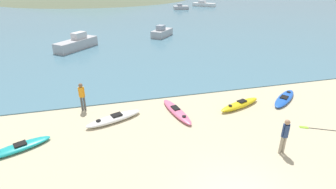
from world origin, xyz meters
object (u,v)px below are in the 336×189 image
moored_boat_4 (181,7)px  kayak_on_sand_3 (114,118)px  kayak_on_sand_1 (17,148)px  person_near_waterline (82,95)px  moored_boat_1 (77,43)px  moored_boat_3 (162,32)px  loose_paddle (328,130)px  kayak_on_sand_2 (240,104)px  kayak_on_sand_4 (177,111)px  kayak_on_sand_0 (284,98)px  moored_boat_2 (204,4)px  person_near_foreground (285,134)px

moored_boat_4 → kayak_on_sand_3: bearing=-111.2°
kayak_on_sand_1 → kayak_on_sand_3: bearing=19.2°
kayak_on_sand_3 → person_near_waterline: (-1.68, 1.76, 0.83)m
moored_boat_1 → moored_boat_3: 11.00m
kayak_on_sand_3 → loose_paddle: kayak_on_sand_3 is taller
kayak_on_sand_2 → loose_paddle: (3.20, -3.57, -0.16)m
kayak_on_sand_3 → kayak_on_sand_4: bearing=-0.2°
kayak_on_sand_0 → kayak_on_sand_3: kayak_on_sand_3 is taller
kayak_on_sand_1 → moored_boat_1: moored_boat_1 is taller
kayak_on_sand_4 → moored_boat_1: (-6.44, 16.54, 0.53)m
kayak_on_sand_0 → moored_boat_2: moored_boat_2 is taller
kayak_on_sand_2 → person_near_waterline: size_ratio=1.82×
kayak_on_sand_0 → moored_boat_2: bearing=73.9°
kayak_on_sand_0 → person_near_foreground: (-3.70, -4.76, 0.87)m
moored_boat_3 → kayak_on_sand_4: bearing=-100.9°
kayak_on_sand_0 → kayak_on_sand_4: 7.29m
kayak_on_sand_2 → moored_boat_1: bearing=122.0°
kayak_on_sand_2 → person_near_waterline: 9.54m
kayak_on_sand_1 → kayak_on_sand_4: kayak_on_sand_4 is taller
kayak_on_sand_2 → moored_boat_1: (-10.44, 16.74, 0.49)m
person_near_waterline → loose_paddle: bearing=-23.9°
person_near_foreground → kayak_on_sand_0: bearing=52.1°
kayak_on_sand_2 → kayak_on_sand_3: bearing=178.4°
kayak_on_sand_4 → moored_boat_2: (22.27, 52.02, 0.41)m
kayak_on_sand_4 → kayak_on_sand_3: bearing=179.8°
kayak_on_sand_2 → moored_boat_2: size_ratio=0.58×
kayak_on_sand_4 → person_near_waterline: size_ratio=1.98×
kayak_on_sand_0 → kayak_on_sand_4: bearing=179.5°
kayak_on_sand_3 → loose_paddle: size_ratio=1.30×
person_near_foreground → person_near_waterline: 11.07m
kayak_on_sand_0 → moored_boat_4: moored_boat_4 is taller
kayak_on_sand_4 → kayak_on_sand_0: bearing=-0.5°
kayak_on_sand_1 → moored_boat_2: (30.44, 53.59, 0.41)m
kayak_on_sand_3 → person_near_foreground: 8.72m
kayak_on_sand_1 → moored_boat_3: bearing=61.1°
moored_boat_2 → kayak_on_sand_1: bearing=-119.6°
person_near_waterline → moored_boat_4: size_ratio=0.49×
moored_boat_1 → person_near_waterline: bearing=-85.6°
kayak_on_sand_0 → kayak_on_sand_1: (-15.46, -1.51, -0.00)m
person_near_foreground → moored_boat_1: (-10.03, 21.36, -0.34)m
kayak_on_sand_3 → moored_boat_2: size_ratio=0.60×
kayak_on_sand_2 → moored_boat_1: moored_boat_1 is taller
kayak_on_sand_0 → kayak_on_sand_3: 10.91m
moored_boat_4 → loose_paddle: 52.11m
moored_boat_2 → moored_boat_3: size_ratio=1.51×
kayak_on_sand_2 → moored_boat_3: size_ratio=0.87×
kayak_on_sand_0 → person_near_waterline: size_ratio=1.74×
person_near_foreground → moored_boat_1: size_ratio=0.37×
moored_boat_2 → moored_boat_1: bearing=-129.0°
moored_boat_4 → loose_paddle: moored_boat_4 is taller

